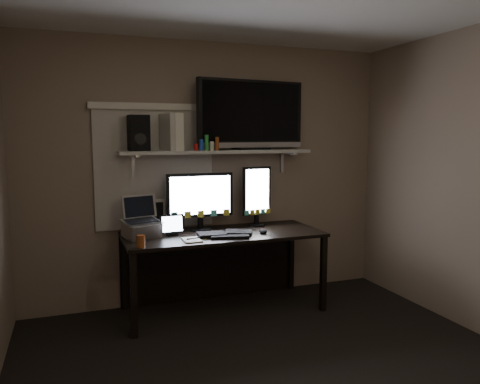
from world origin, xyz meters
name	(u,v)px	position (x,y,z in m)	size (l,w,h in m)	color
back_wall	(211,173)	(0.00, 1.80, 1.25)	(3.60, 3.60, 0.00)	#816E5C
window_blinds	(155,170)	(-0.55, 1.79, 1.30)	(1.10, 0.02, 1.10)	beige
desk	(219,249)	(0.00, 1.55, 0.55)	(1.80, 0.75, 0.73)	black
wall_shelf	(216,152)	(0.00, 1.62, 1.46)	(1.80, 0.35, 0.03)	#AFAFAA
monitor_landscape	(200,201)	(-0.16, 1.61, 1.01)	(0.63, 0.07, 0.55)	black
monitor_portrait	(257,196)	(0.41, 1.63, 1.03)	(0.30, 0.06, 0.59)	black
keyboard	(225,234)	(-0.01, 1.32, 0.75)	(0.51, 0.20, 0.03)	black
mouse	(263,231)	(0.34, 1.28, 0.75)	(0.07, 0.10, 0.04)	black
notepad	(192,240)	(-0.35, 1.21, 0.74)	(0.14, 0.20, 0.01)	silver
tablet	(172,225)	(-0.46, 1.47, 0.83)	(0.22, 0.09, 0.19)	black
file_sorter	(151,216)	(-0.61, 1.72, 0.88)	(0.23, 0.11, 0.30)	black
laptop	(141,218)	(-0.73, 1.47, 0.91)	(0.32, 0.26, 0.36)	#A3A4A8
cup	(141,241)	(-0.79, 1.12, 0.78)	(0.07, 0.07, 0.10)	brown
sticky_notes	(211,237)	(-0.16, 1.30, 0.73)	(0.27, 0.20, 0.00)	yellow
tv	(251,115)	(0.36, 1.66, 1.81)	(1.11, 0.20, 0.66)	black
game_console	(171,132)	(-0.42, 1.65, 1.65)	(0.09, 0.28, 0.33)	beige
speaker	(139,133)	(-0.71, 1.65, 1.64)	(0.17, 0.21, 0.32)	black
bottles	(207,143)	(-0.12, 1.54, 1.55)	(0.23, 0.05, 0.14)	#A50F0C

